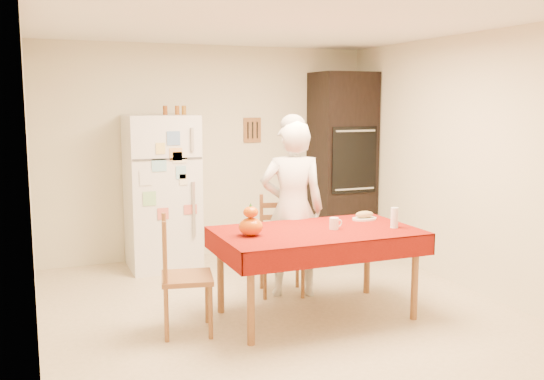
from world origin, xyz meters
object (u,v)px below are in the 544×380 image
dining_table (316,238)px  seated_woman (292,209)px  wine_glass (394,218)px  chair_left (179,271)px  oven_cabinet (342,162)px  bread_plate (364,219)px  pumpkin_lower (251,227)px  refrigerator (162,192)px  coffee_mug (334,224)px  chair_far (281,241)px

dining_table → seated_woman: seated_woman is taller
seated_woman → wine_glass: (0.62, -0.78, 0.01)m
chair_left → oven_cabinet: bearing=-39.8°
wine_glass → bread_plate: wine_glass is taller
dining_table → bread_plate: size_ratio=7.08×
pumpkin_lower → wine_glass: (1.26, -0.17, 0.01)m
dining_table → bread_plate: 0.66m
refrigerator → coffee_mug: bearing=-63.5°
oven_cabinet → chair_far: oven_cabinet is taller
oven_cabinet → bread_plate: 2.05m
dining_table → wine_glass: 0.71m
coffee_mug → wine_glass: (0.52, -0.13, 0.04)m
coffee_mug → wine_glass: bearing=-14.6°
dining_table → chair_left: 1.20m
seated_woman → pumpkin_lower: seated_woman is taller
wine_glass → oven_cabinet: bearing=72.5°
seated_woman → pumpkin_lower: size_ratio=8.43×
seated_woman → wine_glass: bearing=146.3°
chair_far → wine_glass: size_ratio=5.40×
dining_table → pumpkin_lower: bearing=179.7°
refrigerator → oven_cabinet: (2.28, 0.05, 0.25)m
chair_far → coffee_mug: size_ratio=9.50×
oven_cabinet → coffee_mug: bearing=-120.0°
chair_far → pumpkin_lower: (-0.58, -0.74, 0.33)m
refrigerator → chair_far: 1.62m
seated_woman → bread_plate: bearing=164.3°
refrigerator → seated_woman: refrigerator is taller
seated_woman → wine_glass: 1.00m
wine_glass → chair_left: bearing=172.9°
oven_cabinet → bread_plate: bearing=-112.5°
dining_table → wine_glass: size_ratio=9.66×
refrigerator → oven_cabinet: size_ratio=0.77×
refrigerator → seated_woman: size_ratio=1.02×
wine_glass → bread_plate: 0.42m
refrigerator → dining_table: refrigerator is taller
dining_table → chair_left: size_ratio=1.79×
coffee_mug → pumpkin_lower: 0.75m
chair_left → coffee_mug: 1.37m
chair_far → bread_plate: (0.63, -0.51, 0.26)m
chair_far → bread_plate: size_ratio=3.96×
dining_table → chair_left: bearing=177.0°
chair_left → bread_plate: 1.82m
oven_cabinet → bread_plate: (-0.77, -1.87, -0.33)m
chair_far → coffee_mug: bearing=-62.5°
pumpkin_lower → oven_cabinet: bearing=46.8°
oven_cabinet → chair_left: bearing=-141.5°
seated_woman → oven_cabinet: bearing=-114.0°
refrigerator → coffee_mug: size_ratio=17.00×
oven_cabinet → chair_left: (-2.57, -2.05, -0.59)m
pumpkin_lower → dining_table: bearing=-0.3°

